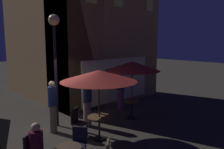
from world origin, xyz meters
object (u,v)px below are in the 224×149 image
at_px(patron_standing_1, 120,91).
at_px(patio_umbrella_1, 132,66).
at_px(cafe_chair_0, 77,120).
at_px(patron_seated_0, 39,145).
at_px(patio_umbrella_0, 99,76).
at_px(patron_standing_2, 53,106).
at_px(cafe_chair_2, 79,140).
at_px(cafe_table_1, 132,107).
at_px(patron_standing_3, 87,103).
at_px(cafe_table_0, 99,123).
at_px(street_lamp_near_corner, 55,42).

bearing_deg(patron_standing_1, patio_umbrella_1, -75.89).
height_order(cafe_chair_0, patron_seated_0, patron_seated_0).
xyz_separation_m(patio_umbrella_0, patron_standing_2, (-0.78, 1.55, -1.15)).
height_order(cafe_chair_0, cafe_chair_2, cafe_chair_0).
bearing_deg(cafe_table_1, patron_standing_3, 163.62).
bearing_deg(cafe_table_1, patron_seated_0, -165.93).
distance_m(patio_umbrella_1, cafe_chair_2, 4.01).
height_order(patio_umbrella_1, patron_seated_0, patio_umbrella_1).
bearing_deg(cafe_chair_0, cafe_table_0, 0.00).
relative_size(cafe_chair_0, patron_standing_2, 0.52).
distance_m(cafe_chair_0, patron_standing_1, 3.36).
bearing_deg(patio_umbrella_1, cafe_chair_0, 178.79).
bearing_deg(patio_umbrella_0, street_lamp_near_corner, 100.26).
height_order(cafe_table_0, patron_standing_1, patron_standing_1).
xyz_separation_m(cafe_chair_0, patron_standing_1, (3.15, 1.11, 0.31)).
xyz_separation_m(patio_umbrella_0, patio_umbrella_1, (2.29, 0.66, 0.07)).
relative_size(street_lamp_near_corner, patio_umbrella_0, 1.70).
relative_size(cafe_table_1, patio_umbrella_1, 0.31).
bearing_deg(patron_seated_0, cafe_table_1, 67.96).
relative_size(patio_umbrella_1, patron_standing_2, 1.30).
bearing_deg(street_lamp_near_corner, patron_seated_0, -127.59).
height_order(street_lamp_near_corner, patron_standing_2, street_lamp_near_corner).
bearing_deg(patron_standing_2, cafe_chair_2, 162.06).
bearing_deg(cafe_table_1, patron_standing_2, 163.81).
bearing_deg(patron_standing_2, cafe_table_0, -160.80).
distance_m(cafe_chair_0, patron_standing_3, 0.98).
distance_m(street_lamp_near_corner, patron_seated_0, 3.93).
xyz_separation_m(patio_umbrella_0, cafe_chair_2, (-1.17, -0.55, -1.55)).
bearing_deg(patio_umbrella_0, cafe_chair_2, -154.75).
bearing_deg(patron_standing_1, cafe_table_1, -75.89).
bearing_deg(cafe_table_0, patron_standing_1, 33.03).
bearing_deg(patron_standing_3, patron_seated_0, -78.44).
bearing_deg(patron_standing_3, patio_umbrella_1, 53.28).
distance_m(cafe_table_0, patron_standing_1, 3.36).
xyz_separation_m(cafe_table_0, patron_standing_3, (0.44, 1.20, 0.31)).
bearing_deg(patio_umbrella_0, patio_umbrella_1, 16.12).
distance_m(patio_umbrella_0, cafe_chair_2, 2.02).
relative_size(cafe_table_1, patron_standing_3, 0.42).
bearing_deg(cafe_chair_2, patron_standing_3, -170.60).
distance_m(cafe_table_0, patio_umbrella_0, 1.51).
xyz_separation_m(patio_umbrella_0, cafe_chair_0, (-0.35, 0.72, -1.52)).
bearing_deg(patron_standing_3, patron_standing_2, -126.26).
distance_m(patio_umbrella_1, patron_standing_3, 2.31).
xyz_separation_m(cafe_table_1, cafe_chair_2, (-3.46, -1.21, 0.03)).
xyz_separation_m(street_lamp_near_corner, cafe_chair_0, (0.01, -1.28, -2.55)).
bearing_deg(cafe_chair_0, cafe_table_1, 62.88).
height_order(cafe_table_1, cafe_chair_2, cafe_chair_2).
height_order(cafe_table_1, cafe_chair_0, cafe_chair_0).
relative_size(cafe_chair_0, patron_standing_3, 0.54).
distance_m(cafe_chair_2, patron_standing_1, 4.64).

